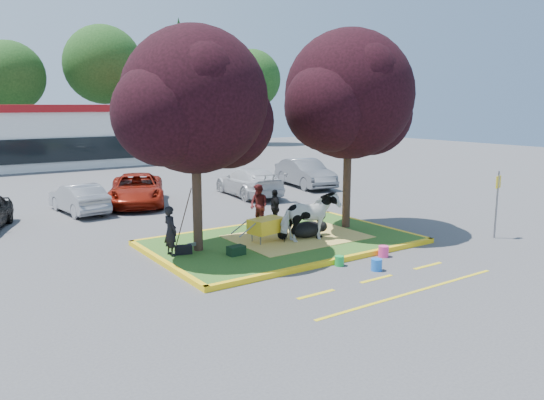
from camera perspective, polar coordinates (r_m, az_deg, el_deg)
ground at (r=17.15m, az=1.13°, el=-4.75°), size 90.00×90.00×0.00m
median_island at (r=17.13m, az=1.14°, el=-4.51°), size 8.00×5.00×0.15m
curb_near at (r=15.18m, az=6.81°, el=-6.53°), size 8.30×0.16×0.15m
curb_far at (r=19.23m, az=-3.32°, el=-2.87°), size 8.30×0.16×0.15m
curb_left at (r=15.22m, az=-11.58°, el=-6.62°), size 0.16×5.30×0.15m
curb_right at (r=19.70m, az=10.87°, el=-2.72°), size 0.16×5.30×0.15m
straw_bedding at (r=17.45m, az=2.75°, el=-3.96°), size 4.20×3.00×0.01m
tree_purple_left at (r=15.46m, az=-8.21°, el=9.86°), size 5.06×4.20×6.51m
tree_purple_right at (r=18.54m, az=8.37°, el=10.53°), size 5.30×4.40×6.82m
fire_lane_stripe_a at (r=12.80m, az=4.76°, el=-10.07°), size 1.10×0.12×0.01m
fire_lane_stripe_b at (r=14.08m, az=11.17°, el=-8.32°), size 1.10×0.12×0.01m
fire_lane_stripe_c at (r=15.51m, az=16.42°, el=-6.80°), size 1.10×0.12×0.01m
fire_lane_long at (r=13.32m, az=14.89°, el=-9.58°), size 6.00×0.10×0.01m
retail_building at (r=43.13m, az=-18.72°, el=6.84°), size 20.40×8.40×4.40m
treeline at (r=52.34m, az=-22.84°, el=13.11°), size 46.58×7.80×14.63m
cow at (r=16.74m, az=4.08°, el=-1.83°), size 1.96×1.08×1.58m
calf at (r=17.36m, az=3.78°, el=-3.18°), size 1.24×0.74×0.52m
handler at (r=15.45m, az=-10.87°, el=-3.28°), size 0.39×0.56×1.44m
visitor_a at (r=18.78m, az=-1.43°, el=-0.59°), size 0.71×0.84×1.51m
visitor_b at (r=18.75m, az=0.30°, el=-0.87°), size 0.53×0.84×1.34m
wheelbarrow at (r=16.70m, az=-0.53°, el=-2.78°), size 2.02×0.87×0.76m
gear_bag_dark at (r=15.69m, az=-9.51°, el=-5.29°), size 0.54×0.40×0.25m
gear_bag_green at (r=15.39m, az=-3.87°, el=-5.44°), size 0.52×0.35×0.27m
sign_post at (r=19.12m, az=23.06°, el=0.24°), size 0.32×0.08×2.27m
bucket_green at (r=14.97m, az=7.26°, el=-6.52°), size 0.29×0.29×0.28m
bucket_pink at (r=16.05m, az=11.90°, el=-5.43°), size 0.40×0.40×0.33m
bucket_blue at (r=14.71m, az=11.18°, el=-6.85°), size 0.39×0.39×0.32m
car_silver at (r=23.25m, az=-20.08°, el=0.17°), size 1.68×3.85×1.23m
car_red at (r=24.37m, az=-14.34°, el=1.10°), size 3.94×5.45×1.38m
car_white at (r=25.94m, az=-2.50°, el=1.96°), size 2.46×4.97×1.39m
car_grey at (r=28.85m, az=3.58°, el=2.91°), size 2.32×4.75×1.50m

